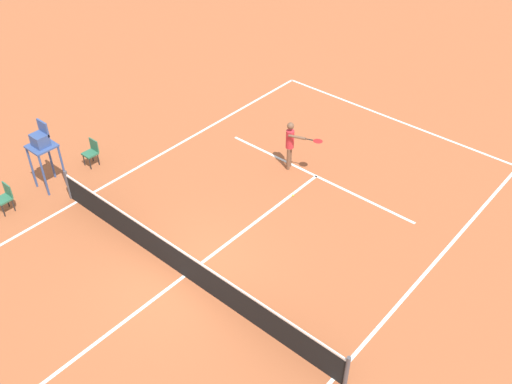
% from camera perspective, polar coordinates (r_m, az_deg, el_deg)
% --- Properties ---
extents(ground_plane, '(60.00, 60.00, 0.00)m').
position_cam_1_polar(ground_plane, '(16.30, -7.06, -8.22)').
color(ground_plane, '#AD5933').
extents(court_lines, '(10.13, 22.57, 0.01)m').
position_cam_1_polar(court_lines, '(16.29, -7.06, -8.21)').
color(court_lines, white).
rests_on(court_lines, ground).
extents(tennis_net, '(10.73, 0.10, 1.07)m').
position_cam_1_polar(tennis_net, '(15.94, -7.20, -6.99)').
color(tennis_net, '#4C4C51').
rests_on(tennis_net, ground).
extents(player_serving, '(1.34, 0.59, 1.80)m').
position_cam_1_polar(player_serving, '(19.53, 3.50, 4.98)').
color(player_serving, brown).
rests_on(player_serving, ground).
extents(tennis_ball, '(0.07, 0.07, 0.07)m').
position_cam_1_polar(tennis_ball, '(18.84, 3.67, -0.33)').
color(tennis_ball, '#CCE033').
rests_on(tennis_ball, ground).
extents(umpire_chair, '(0.80, 0.80, 2.41)m').
position_cam_1_polar(umpire_chair, '(19.57, -20.38, 4.35)').
color(umpire_chair, '#38518C').
rests_on(umpire_chair, ground).
extents(courtside_chair_near, '(0.44, 0.46, 0.95)m').
position_cam_1_polar(courtside_chair_near, '(19.57, -23.54, -0.44)').
color(courtside_chair_near, '#262626').
rests_on(courtside_chair_near, ground).
extents(courtside_chair_mid, '(0.44, 0.46, 0.95)m').
position_cam_1_polar(courtside_chair_mid, '(20.77, -15.93, 3.87)').
color(courtside_chair_mid, '#262626').
rests_on(courtside_chair_mid, ground).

